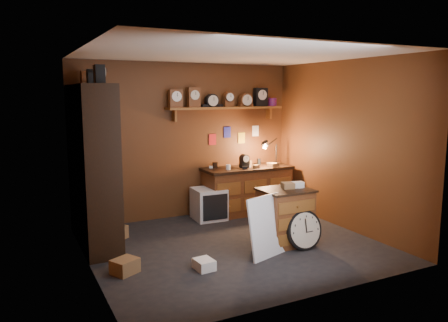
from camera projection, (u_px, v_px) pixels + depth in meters
floor at (234, 246)px, 6.30m from camera, size 4.00×4.00×0.00m
room_shell at (234, 126)px, 6.15m from camera, size 4.02×3.62×2.71m
shelving_unit at (90, 159)px, 6.18m from camera, size 0.47×1.60×2.58m
workbench at (247, 187)px, 8.00m from camera, size 1.65×0.66×1.36m
low_cabinet at (285, 214)px, 6.32m from camera, size 0.72×0.61×0.91m
big_round_clock at (304, 230)px, 6.12m from camera, size 0.56×0.18×0.56m
white_panel at (266, 256)px, 5.90m from camera, size 0.66×0.36×0.84m
mini_fridge at (209, 204)px, 7.60m from camera, size 0.54×0.56×0.54m
floor_box_a at (125, 266)px, 5.32m from camera, size 0.38×0.36×0.18m
floor_box_b at (204, 264)px, 5.44m from camera, size 0.23×0.27×0.13m
floor_box_c at (117, 233)px, 6.57m from camera, size 0.34×0.33×0.20m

